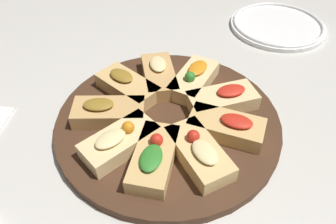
{
  "coord_description": "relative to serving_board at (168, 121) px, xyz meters",
  "views": [
    {
      "loc": [
        0.35,
        0.2,
        0.42
      ],
      "look_at": [
        0.0,
        0.0,
        0.03
      ],
      "focal_mm": 35.0,
      "sensor_mm": 36.0,
      "label": 1
    }
  ],
  "objects": [
    {
      "name": "focaccia_slice_8",
      "position": [
        0.05,
        -0.09,
        0.02
      ],
      "size": [
        0.11,
        0.13,
        0.04
      ],
      "color": "tan",
      "rests_on": "serving_board"
    },
    {
      "name": "serving_board",
      "position": [
        0.0,
        0.0,
        0.0
      ],
      "size": [
        0.39,
        0.39,
        0.02
      ],
      "primitive_type": "cylinder",
      "color": "#422819",
      "rests_on": "ground_plane"
    },
    {
      "name": "focaccia_slice_2",
      "position": [
        0.06,
        0.08,
        0.02
      ],
      "size": [
        0.11,
        0.13,
        0.04
      ],
      "color": "#DBB775",
      "rests_on": "serving_board"
    },
    {
      "name": "plate_left",
      "position": [
        -0.43,
        0.07,
        -0.0
      ],
      "size": [
        0.23,
        0.23,
        0.02
      ],
      "color": "white",
      "rests_on": "ground_plane"
    },
    {
      "name": "focaccia_slice_5",
      "position": [
        -0.1,
        -0.0,
        0.02
      ],
      "size": [
        0.12,
        0.06,
        0.04
      ],
      "color": "#E5C689",
      "rests_on": "serving_board"
    },
    {
      "name": "focaccia_slice_3",
      "position": [
        -0.02,
        0.1,
        0.02
      ],
      "size": [
        0.07,
        0.13,
        0.04
      ],
      "color": "tan",
      "rests_on": "serving_board"
    },
    {
      "name": "focaccia_slice_6",
      "position": [
        -0.08,
        -0.06,
        0.02
      ],
      "size": [
        0.13,
        0.12,
        0.04
      ],
      "color": "tan",
      "rests_on": "serving_board"
    },
    {
      "name": "focaccia_slice_7",
      "position": [
        -0.02,
        -0.1,
        0.02
      ],
      "size": [
        0.08,
        0.13,
        0.04
      ],
      "color": "tan",
      "rests_on": "serving_board"
    },
    {
      "name": "ground_plane",
      "position": [
        0.0,
        0.0,
        -0.01
      ],
      "size": [
        3.0,
        3.0,
        0.0
      ],
      "primitive_type": "plane",
      "color": "beige"
    },
    {
      "name": "focaccia_slice_1",
      "position": [
        0.1,
        0.03,
        0.02
      ],
      "size": [
        0.13,
        0.09,
        0.04
      ],
      "color": "tan",
      "rests_on": "serving_board"
    },
    {
      "name": "focaccia_slice_0",
      "position": [
        0.1,
        -0.03,
        0.02
      ],
      "size": [
        0.13,
        0.09,
        0.04
      ],
      "color": "#E5C689",
      "rests_on": "serving_board"
    },
    {
      "name": "focaccia_slice_4",
      "position": [
        -0.07,
        0.07,
        0.02
      ],
      "size": [
        0.13,
        0.12,
        0.04
      ],
      "color": "#E5C689",
      "rests_on": "serving_board"
    }
  ]
}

